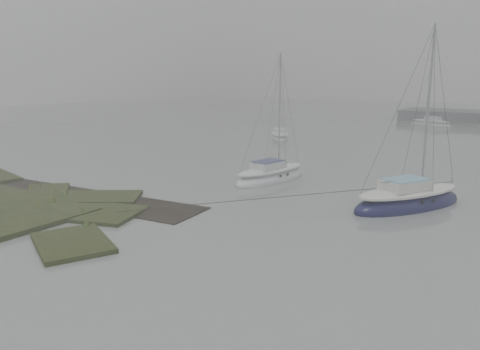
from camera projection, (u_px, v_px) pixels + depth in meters
name	position (u px, v px, depth m)	size (l,w,h in m)	color
ground	(353.00, 146.00, 42.65)	(160.00, 160.00, 0.00)	slate
sailboat_main	(408.00, 201.00, 22.75)	(5.07, 6.83, 9.32)	#0E0E34
sailboat_white	(270.00, 177.00, 28.46)	(2.95, 6.07, 8.21)	silver
sailboat_far_a	(280.00, 137.00, 47.01)	(4.22, 5.08, 7.10)	#A8ADB1
sailboat_far_c	(431.00, 124.00, 59.30)	(5.72, 3.40, 7.67)	#A1A4AB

